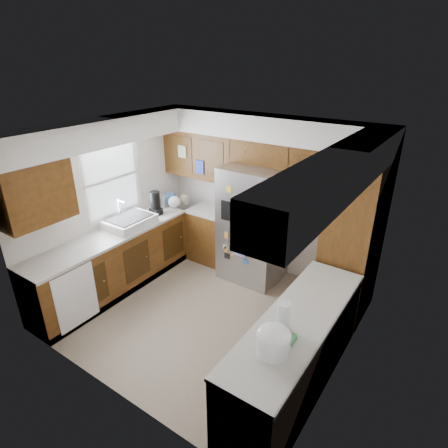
% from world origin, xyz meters
% --- Properties ---
extents(floor, '(3.60, 3.60, 0.00)m').
position_xyz_m(floor, '(0.00, 0.00, 0.00)').
color(floor, gray).
rests_on(floor, ground).
extents(room_shell, '(3.64, 3.24, 2.52)m').
position_xyz_m(room_shell, '(-0.11, 0.36, 1.82)').
color(room_shell, silver).
rests_on(room_shell, ground).
extents(left_counter_run, '(1.36, 3.20, 0.92)m').
position_xyz_m(left_counter_run, '(-1.36, 0.03, 0.43)').
color(left_counter_run, '#41290C').
rests_on(left_counter_run, ground).
extents(right_counter_run, '(0.63, 2.25, 0.92)m').
position_xyz_m(right_counter_run, '(1.50, -0.47, 0.42)').
color(right_counter_run, '#41290C').
rests_on(right_counter_run, ground).
extents(pantry, '(0.60, 0.90, 2.15)m').
position_xyz_m(pantry, '(1.50, 1.15, 1.07)').
color(pantry, '#41290C').
rests_on(pantry, ground).
extents(fridge, '(0.90, 0.79, 1.80)m').
position_xyz_m(fridge, '(-0.00, 1.20, 0.90)').
color(fridge, '#ABABB0').
rests_on(fridge, ground).
extents(bridge_cabinet, '(0.96, 0.34, 0.35)m').
position_xyz_m(bridge_cabinet, '(0.00, 1.43, 1.98)').
color(bridge_cabinet, '#41290C').
rests_on(bridge_cabinet, fridge).
extents(fridge_top_items, '(0.70, 0.34, 0.25)m').
position_xyz_m(fridge_top_items, '(-0.03, 1.41, 2.26)').
color(fridge_top_items, '#2436C2').
rests_on(fridge_top_items, bridge_cabinet).
extents(sink_assembly, '(0.52, 0.70, 0.37)m').
position_xyz_m(sink_assembly, '(-1.50, 0.10, 0.99)').
color(sink_assembly, white).
rests_on(sink_assembly, left_counter_run).
extents(left_counter_clutter, '(0.35, 0.90, 0.38)m').
position_xyz_m(left_counter_clutter, '(-1.48, 0.85, 1.05)').
color(left_counter_clutter, black).
rests_on(left_counter_clutter, left_counter_run).
extents(rice_cooker, '(0.31, 0.30, 0.26)m').
position_xyz_m(rice_cooker, '(1.50, -1.03, 1.06)').
color(rice_cooker, white).
rests_on(rice_cooker, right_counter_run).
extents(paper_towel, '(0.13, 0.13, 0.29)m').
position_xyz_m(paper_towel, '(1.44, -0.71, 1.07)').
color(paper_towel, white).
rests_on(paper_towel, right_counter_run).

